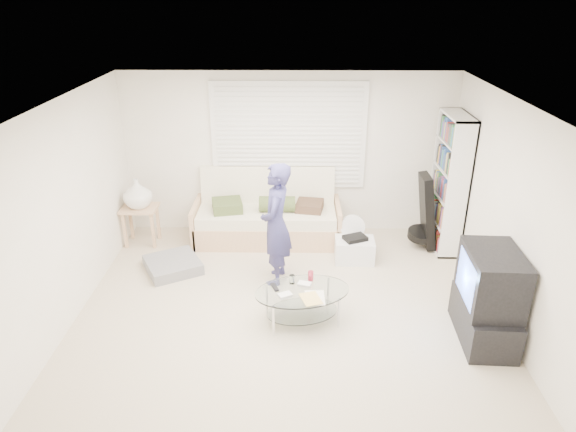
{
  "coord_description": "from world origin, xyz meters",
  "views": [
    {
      "loc": [
        0.08,
        -5.29,
        3.62
      ],
      "look_at": [
        0.01,
        0.3,
        1.09
      ],
      "focal_mm": 32.0,
      "sensor_mm": 36.0,
      "label": 1
    }
  ],
  "objects_px": {
    "tv_unit": "(488,298)",
    "coffee_table": "(302,296)",
    "futon_sofa": "(267,217)",
    "bookshelf": "(449,183)"
  },
  "relations": [
    {
      "from": "futon_sofa",
      "to": "coffee_table",
      "type": "xyz_separation_m",
      "value": [
        0.51,
        -2.14,
        -0.03
      ]
    },
    {
      "from": "tv_unit",
      "to": "bookshelf",
      "type": "bearing_deg",
      "value": 86.78
    },
    {
      "from": "tv_unit",
      "to": "coffee_table",
      "type": "xyz_separation_m",
      "value": [
        -2.01,
        0.29,
        -0.19
      ]
    },
    {
      "from": "futon_sofa",
      "to": "bookshelf",
      "type": "bearing_deg",
      "value": -4.56
    },
    {
      "from": "bookshelf",
      "to": "coffee_table",
      "type": "bearing_deg",
      "value": -137.93
    },
    {
      "from": "bookshelf",
      "to": "coffee_table",
      "type": "relative_size",
      "value": 1.64
    },
    {
      "from": "coffee_table",
      "to": "tv_unit",
      "type": "bearing_deg",
      "value": -8.2
    },
    {
      "from": "futon_sofa",
      "to": "bookshelf",
      "type": "height_order",
      "value": "bookshelf"
    },
    {
      "from": "bookshelf",
      "to": "tv_unit",
      "type": "distance_m",
      "value": 2.28
    },
    {
      "from": "tv_unit",
      "to": "coffee_table",
      "type": "distance_m",
      "value": 2.04
    }
  ]
}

